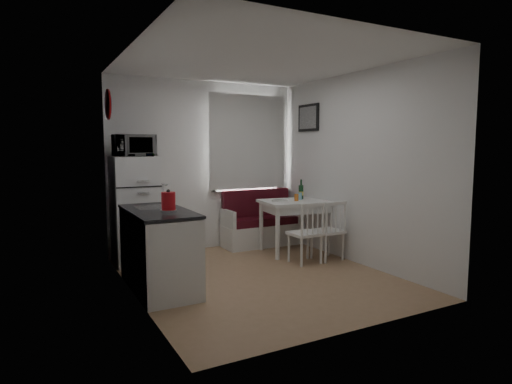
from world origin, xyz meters
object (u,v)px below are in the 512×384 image
at_px(kitchen_counter, 159,249).
at_px(bench, 260,227).
at_px(dining_table, 297,206).
at_px(fridge, 135,210).
at_px(wine_bottle, 301,189).
at_px(microwave, 134,146).
at_px(chair_right, 331,224).
at_px(chair_left, 309,226).
at_px(kettle, 168,201).

bearing_deg(kitchen_counter, bench, 33.50).
height_order(kitchen_counter, dining_table, kitchen_counter).
distance_m(dining_table, fridge, 2.36).
relative_size(bench, wine_bottle, 4.14).
distance_m(dining_table, wine_bottle, 0.29).
relative_size(kitchen_counter, microwave, 2.49).
bearing_deg(dining_table, microwave, 174.34).
xyz_separation_m(bench, chair_right, (0.40, -1.32, 0.22)).
xyz_separation_m(kitchen_counter, microwave, (0.02, 1.19, 1.16)).
distance_m(chair_left, microwave, 2.59).
relative_size(bench, microwave, 2.37).
xyz_separation_m(chair_right, microwave, (-2.43, 1.16, 1.09)).
xyz_separation_m(chair_right, wine_bottle, (-0.00, 0.76, 0.42)).
bearing_deg(chair_left, wine_bottle, 62.06).
bearing_deg(microwave, kettle, -88.81).
relative_size(kitchen_counter, chair_left, 2.89).
bearing_deg(bench, kettle, -141.30).
bearing_deg(chair_left, fridge, 148.32).
bearing_deg(chair_left, kitchen_counter, 179.86).
height_order(kitchen_counter, fridge, fridge).
xyz_separation_m(dining_table, kettle, (-2.27, -0.94, 0.32)).
height_order(bench, kettle, kettle).
xyz_separation_m(chair_left, fridge, (-2.05, 1.21, 0.21)).
height_order(kitchen_counter, wine_bottle, kitchen_counter).
height_order(fridge, wine_bottle, fridge).
bearing_deg(chair_right, wine_bottle, 86.23).
bearing_deg(kitchen_counter, microwave, 89.06).
bearing_deg(kitchen_counter, chair_right, 0.84).
height_order(chair_left, fridge, fridge).
relative_size(kitchen_counter, fridge, 0.90).
bearing_deg(wine_bottle, kettle, -156.62).
distance_m(dining_table, chair_right, 0.69).
xyz_separation_m(chair_left, chair_right, (0.38, 0.00, -0.00)).
bearing_deg(wine_bottle, chair_left, -116.82).
relative_size(dining_table, chair_right, 2.51).
distance_m(chair_right, wine_bottle, 0.87).
bearing_deg(chair_left, dining_table, 68.07).
bearing_deg(dining_table, chair_left, -104.15).
distance_m(bench, kettle, 2.66).
distance_m(kitchen_counter, fridge, 1.28).
xyz_separation_m(kitchen_counter, kettle, (0.05, -0.24, 0.56)).
distance_m(fridge, wine_bottle, 2.48).
xyz_separation_m(microwave, kettle, (0.03, -1.44, -0.59)).
relative_size(dining_table, microwave, 2.14).
bearing_deg(kettle, bench, 38.70).
height_order(chair_left, chair_right, chair_left).
height_order(kitchen_counter, bench, kitchen_counter).
bearing_deg(dining_table, wine_bottle, 43.59).
distance_m(microwave, wine_bottle, 2.55).
bearing_deg(wine_bottle, kitchen_counter, -162.07).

